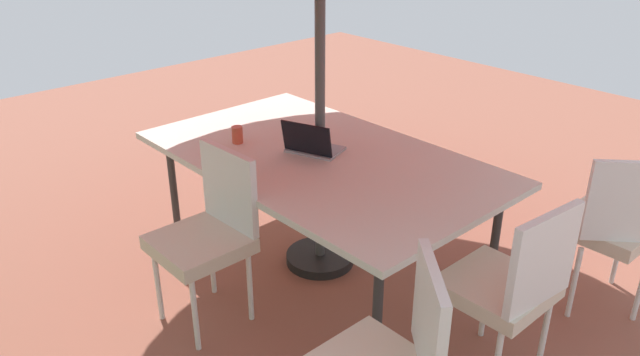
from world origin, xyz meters
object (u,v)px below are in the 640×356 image
at_px(cup, 237,135).
at_px(chair_west, 509,283).
at_px(dining_table, 320,162).
at_px(chair_north, 209,230).
at_px(laptop, 312,146).
at_px(chair_southwest, 612,222).

bearing_deg(cup, chair_west, -173.70).
height_order(dining_table, chair_north, chair_north).
bearing_deg(chair_west, laptop, -85.84).
xyz_separation_m(chair_southwest, laptop, (1.48, 0.88, 0.25)).
relative_size(chair_north, laptop, 2.54).
distance_m(dining_table, chair_west, 1.37).
relative_size(chair_west, laptop, 2.54).
relative_size(dining_table, chair_west, 2.24).
height_order(chair_southwest, laptop, chair_southwest).
bearing_deg(chair_north, dining_table, 87.86).
bearing_deg(chair_west, cup, -78.20).
bearing_deg(laptop, cup, 8.00).
bearing_deg(chair_west, chair_southwest, -178.53).
bearing_deg(cup, dining_table, -153.78).
relative_size(chair_southwest, laptop, 2.54).
xyz_separation_m(dining_table, chair_southwest, (-1.42, -0.88, -0.16)).
relative_size(chair_west, chair_north, 1.00).
xyz_separation_m(laptop, cup, (0.44, 0.24, 0.01)).
bearing_deg(dining_table, chair_north, 90.05).
distance_m(dining_table, chair_southwest, 1.68).
bearing_deg(chair_southwest, dining_table, -11.02).
height_order(chair_north, laptop, chair_north).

